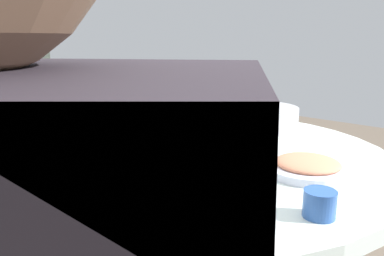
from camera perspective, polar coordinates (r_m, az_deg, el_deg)
round_dining_table at (r=1.19m, az=-0.44°, el=-7.68°), size 1.20×1.20×0.72m
rice_bowl at (r=1.48m, az=9.97°, el=1.71°), size 0.30×0.30×0.09m
soup_bowl at (r=0.94m, az=-14.75°, el=-6.14°), size 0.29×0.31×0.06m
dish_noodles at (r=1.60m, az=-5.35°, el=1.84°), size 0.21×0.21×0.04m
dish_shrimp at (r=1.02m, az=16.96°, el=-5.51°), size 0.22×0.22×0.04m
dish_eggplant at (r=1.30m, az=-12.22°, el=-0.99°), size 0.24×0.24×0.05m
green_bottle at (r=1.22m, az=-22.20°, el=0.64°), size 0.07×0.07×0.22m
tea_cup_near at (r=0.78m, az=18.61°, el=-10.74°), size 0.06×0.06×0.05m
tea_cup_far at (r=0.72m, az=-5.87°, el=-11.89°), size 0.07×0.07×0.06m
tea_cup_side at (r=1.40m, az=-20.84°, el=-0.06°), size 0.07×0.07×0.06m
stool_for_diner_left at (r=1.86m, az=-24.68°, el=-14.34°), size 0.37×0.37×0.46m
diner_left at (r=1.68m, az=-26.50°, el=2.56°), size 0.40×0.41×0.76m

